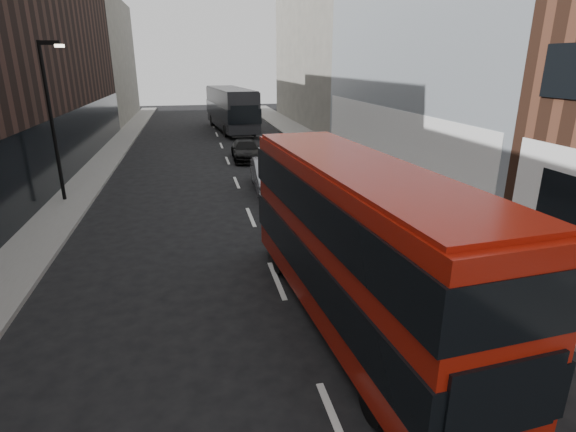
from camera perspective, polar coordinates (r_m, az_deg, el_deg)
sidewalk_right at (r=31.21m, az=6.42°, el=7.35°), size 3.00×80.00×0.15m
sidewalk_left at (r=30.23m, az=-22.88°, el=5.61°), size 2.00×80.00×0.15m
building_victorian at (r=50.03m, az=4.11°, el=22.71°), size 6.50×24.00×21.00m
building_left_mid at (r=35.28m, az=-28.78°, el=17.91°), size 5.00×24.00×14.00m
building_left_far at (r=56.79m, az=-22.54°, el=17.76°), size 5.00×20.00×13.00m
street_lamp at (r=22.92m, az=-27.77°, el=11.62°), size 1.06×0.22×7.00m
red_bus at (r=10.84m, az=8.53°, el=-2.76°), size 3.20×10.28×4.10m
grey_bus at (r=44.66m, az=-7.29°, el=13.43°), size 4.15×12.60×4.00m
car_a at (r=20.56m, az=0.59°, el=3.11°), size 1.83×3.93×1.30m
car_b at (r=23.36m, az=-2.31°, el=5.34°), size 1.82×4.79×1.56m
car_c at (r=30.82m, az=-5.38°, el=8.34°), size 1.96×4.58×1.31m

